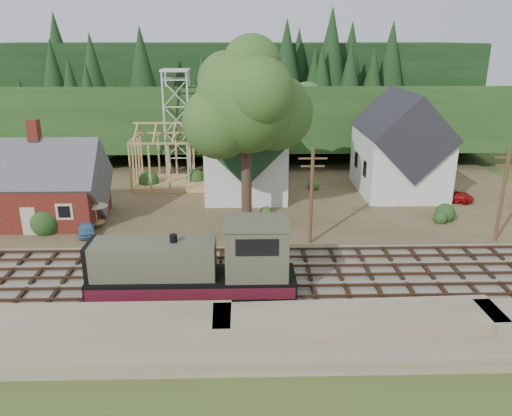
{
  "coord_description": "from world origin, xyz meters",
  "views": [
    {
      "loc": [
        1.76,
        -31.5,
        15.85
      ],
      "look_at": [
        2.72,
        6.0,
        3.0
      ],
      "focal_mm": 35.0,
      "sensor_mm": 36.0,
      "label": 1
    }
  ],
  "objects_px": {
    "car_blue": "(86,228)",
    "car_red": "(451,195)",
    "patio_set": "(95,205)",
    "locomotive": "(200,266)"
  },
  "relations": [
    {
      "from": "locomotive",
      "to": "patio_set",
      "type": "height_order",
      "value": "locomotive"
    },
    {
      "from": "car_blue",
      "to": "patio_set",
      "type": "relative_size",
      "value": 1.43
    },
    {
      "from": "car_blue",
      "to": "car_red",
      "type": "height_order",
      "value": "car_red"
    },
    {
      "from": "car_red",
      "to": "locomotive",
      "type": "bearing_deg",
      "value": 148.21
    },
    {
      "from": "locomotive",
      "to": "car_blue",
      "type": "relative_size",
      "value": 3.79
    },
    {
      "from": "locomotive",
      "to": "car_red",
      "type": "height_order",
      "value": "locomotive"
    },
    {
      "from": "car_blue",
      "to": "car_red",
      "type": "xyz_separation_m",
      "value": [
        33.87,
        8.05,
        0.02
      ]
    },
    {
      "from": "car_red",
      "to": "patio_set",
      "type": "xyz_separation_m",
      "value": [
        -33.49,
        -6.34,
        1.41
      ]
    },
    {
      "from": "car_red",
      "to": "patio_set",
      "type": "relative_size",
      "value": 1.82
    },
    {
      "from": "locomotive",
      "to": "patio_set",
      "type": "xyz_separation_m",
      "value": [
        -9.96,
        12.25,
        0.07
      ]
    }
  ]
}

